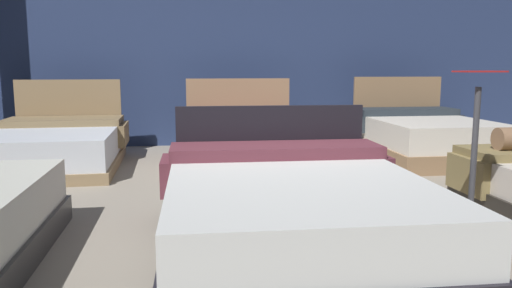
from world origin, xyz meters
TOP-DOWN VIEW (x-y plane):
  - ground_plane at (0.00, 0.00)m, footprint 18.00×18.00m
  - showroom_back_wall at (0.00, 3.34)m, footprint 18.00×0.06m
  - bed_1 at (-0.05, -1.34)m, footprint 1.77×2.13m
  - bed_3 at (-2.31, 1.77)m, footprint 1.60×2.10m
  - bed_4 at (-0.00, 1.72)m, footprint 1.61×1.98m
  - bed_5 at (2.35, 1.74)m, footprint 1.55×1.98m
  - price_sign at (1.17, -1.36)m, footprint 0.28×0.24m

SIDE VIEW (x-z plane):
  - ground_plane at x=0.00m, z-range -0.02..0.00m
  - bed_3 at x=-2.31m, z-range -0.26..0.77m
  - bed_1 at x=-0.05m, z-range -0.17..0.71m
  - bed_4 at x=0.00m, z-range -0.25..0.79m
  - bed_5 at x=2.35m, z-range -0.24..0.81m
  - price_sign at x=1.17m, z-range -0.13..1.04m
  - showroom_back_wall at x=0.00m, z-range 0.00..3.50m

